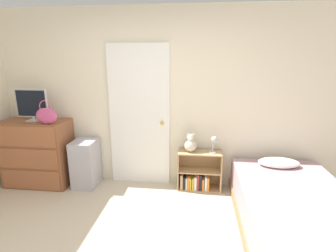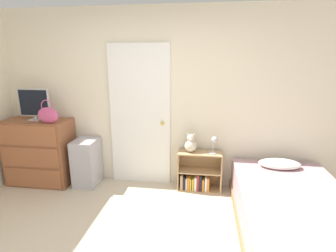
# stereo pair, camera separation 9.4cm
# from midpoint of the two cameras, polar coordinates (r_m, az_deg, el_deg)

# --- Properties ---
(wall_back) EXTENTS (10.00, 0.06, 2.55)m
(wall_back) POSITION_cam_midpoint_polar(r_m,az_deg,el_deg) (3.80, -2.85, 5.73)
(wall_back) COLOR beige
(wall_back) RESTS_ON ground_plane
(door_closed) EXTENTS (0.89, 0.09, 2.06)m
(door_closed) POSITION_cam_midpoint_polar(r_m,az_deg,el_deg) (3.85, -6.92, 2.05)
(door_closed) COLOR white
(door_closed) RESTS_ON ground_plane
(dresser) EXTENTS (0.95, 0.49, 0.98)m
(dresser) POSITION_cam_midpoint_polar(r_m,az_deg,el_deg) (4.39, -27.01, -5.24)
(dresser) COLOR brown
(dresser) RESTS_ON ground_plane
(tv) EXTENTS (0.47, 0.16, 0.46)m
(tv) POSITION_cam_midpoint_polar(r_m,az_deg,el_deg) (4.22, -28.11, 4.15)
(tv) COLOR #B7B7BC
(tv) RESTS_ON dresser
(handbag) EXTENTS (0.30, 0.09, 0.33)m
(handbag) POSITION_cam_midpoint_polar(r_m,az_deg,el_deg) (3.94, -25.57, 2.07)
(handbag) COLOR #C64C7F
(handbag) RESTS_ON dresser
(storage_bin) EXTENTS (0.33, 0.42, 0.70)m
(storage_bin) POSITION_cam_midpoint_polar(r_m,az_deg,el_deg) (4.12, -18.09, -7.69)
(storage_bin) COLOR #ADADB7
(storage_bin) RESTS_ON ground_plane
(bookshelf) EXTENTS (0.62, 0.26, 0.57)m
(bookshelf) POSITION_cam_midpoint_polar(r_m,az_deg,el_deg) (3.90, 5.70, -10.54)
(bookshelf) COLOR tan
(bookshelf) RESTS_ON ground_plane
(teddy_bear) EXTENTS (0.18, 0.18, 0.28)m
(teddy_bear) POSITION_cam_midpoint_polar(r_m,az_deg,el_deg) (3.72, 4.20, -3.84)
(teddy_bear) COLOR beige
(teddy_bear) RESTS_ON bookshelf
(desk_lamp) EXTENTS (0.11, 0.11, 0.25)m
(desk_lamp) POSITION_cam_midpoint_polar(r_m,az_deg,el_deg) (3.67, 9.30, -3.34)
(desk_lamp) COLOR #B2B2B7
(desk_lamp) RESTS_ON bookshelf
(bed) EXTENTS (1.19, 1.98, 0.57)m
(bed) POSITION_cam_midpoint_polar(r_m,az_deg,el_deg) (3.31, 25.11, -16.42)
(bed) COLOR #996B47
(bed) RESTS_ON ground_plane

